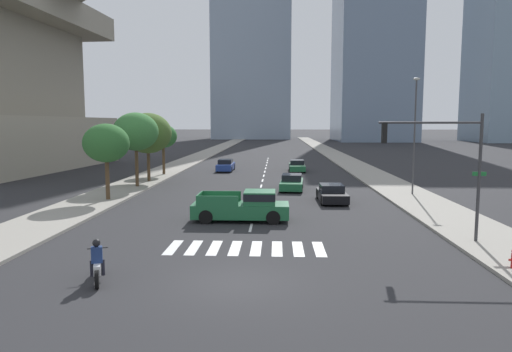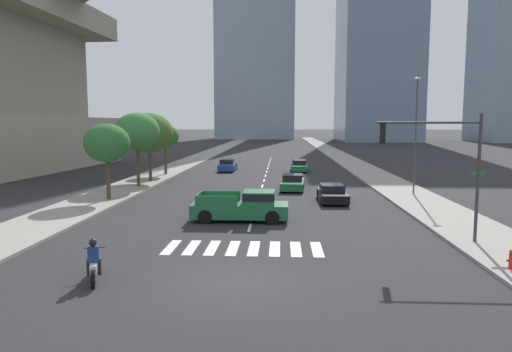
# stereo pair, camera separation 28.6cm
# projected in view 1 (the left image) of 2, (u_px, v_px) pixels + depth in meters

# --- Properties ---
(ground_plane) EXTENTS (800.00, 800.00, 0.00)m
(ground_plane) POSITION_uv_depth(u_px,v_px,m) (237.00, 283.00, 15.67)
(ground_plane) COLOR #28282B
(sidewalk_east) EXTENTS (4.00, 260.00, 0.15)m
(sidewalk_east) POSITION_uv_depth(u_px,v_px,m) (378.00, 178.00, 44.96)
(sidewalk_east) COLOR gray
(sidewalk_east) RESTS_ON ground
(sidewalk_west) EXTENTS (4.00, 260.00, 0.15)m
(sidewalk_west) POSITION_uv_depth(u_px,v_px,m) (151.00, 177.00, 45.93)
(sidewalk_west) COLOR gray
(sidewalk_west) RESTS_ON ground
(crosswalk_near) EXTENTS (6.75, 2.43, 0.01)m
(crosswalk_near) POSITION_uv_depth(u_px,v_px,m) (246.00, 248.00, 20.01)
(crosswalk_near) COLOR silver
(crosswalk_near) RESTS_ON ground
(lane_divider_center) EXTENTS (0.14, 50.00, 0.01)m
(lane_divider_center) POSITION_uv_depth(u_px,v_px,m) (264.00, 176.00, 47.81)
(lane_divider_center) COLOR silver
(lane_divider_center) RESTS_ON ground
(motorcycle_lead) EXTENTS (0.97, 2.01, 1.49)m
(motorcycle_lead) POSITION_uv_depth(u_px,v_px,m) (97.00, 265.00, 15.75)
(motorcycle_lead) COLOR black
(motorcycle_lead) RESTS_ON ground
(pickup_truck) EXTENTS (5.29, 2.02, 1.67)m
(pickup_truck) POSITION_uv_depth(u_px,v_px,m) (245.00, 206.00, 25.57)
(pickup_truck) COLOR #1E6038
(pickup_truck) RESTS_ON ground
(sedan_blue_0) EXTENTS (1.79, 4.56, 1.33)m
(sedan_blue_0) POSITION_uv_depth(u_px,v_px,m) (226.00, 166.00, 52.49)
(sedan_blue_0) COLOR navy
(sedan_blue_0) RESTS_ON ground
(sedan_green_1) EXTENTS (2.08, 4.63, 1.24)m
(sedan_green_1) POSITION_uv_depth(u_px,v_px,m) (292.00, 183.00, 37.65)
(sedan_green_1) COLOR #1E6038
(sedan_green_1) RESTS_ON ground
(sedan_black_2) EXTENTS (1.85, 4.25, 1.19)m
(sedan_black_2) POSITION_uv_depth(u_px,v_px,m) (332.00, 194.00, 31.83)
(sedan_black_2) COLOR black
(sedan_black_2) RESTS_ON ground
(sedan_green_3) EXTENTS (1.80, 4.79, 1.26)m
(sedan_green_3) POSITION_uv_depth(u_px,v_px,m) (297.00, 166.00, 52.22)
(sedan_green_3) COLOR #1E6038
(sedan_green_3) RESTS_ON ground
(traffic_signal_near) EXTENTS (4.72, 0.28, 5.62)m
(traffic_signal_near) POSITION_uv_depth(u_px,v_px,m) (441.00, 154.00, 20.31)
(traffic_signal_near) COLOR #333335
(traffic_signal_near) RESTS_ON sidewalk_east
(street_lamp_east) EXTENTS (0.50, 0.24, 8.49)m
(street_lamp_east) POSITION_uv_depth(u_px,v_px,m) (415.00, 128.00, 33.92)
(street_lamp_east) COLOR #3F3F42
(street_lamp_east) RESTS_ON sidewalk_east
(street_tree_nearest) EXTENTS (3.10, 3.10, 5.19)m
(street_tree_nearest) POSITION_uv_depth(u_px,v_px,m) (106.00, 143.00, 31.61)
(street_tree_nearest) COLOR #4C3823
(street_tree_nearest) RESTS_ON sidewalk_west
(street_tree_second) EXTENTS (3.69, 3.69, 6.09)m
(street_tree_second) POSITION_uv_depth(u_px,v_px,m) (136.00, 132.00, 38.24)
(street_tree_second) COLOR #4C3823
(street_tree_second) RESTS_ON sidewalk_west
(street_tree_third) EXTENTS (4.26, 4.26, 6.13)m
(street_tree_third) POSITION_uv_depth(u_px,v_px,m) (148.00, 133.00, 41.80)
(street_tree_third) COLOR #4C3823
(street_tree_third) RESTS_ON sidewalk_west
(street_tree_fourth) EXTENTS (2.81, 2.81, 5.10)m
(street_tree_fourth) POSITION_uv_depth(u_px,v_px,m) (163.00, 136.00, 47.46)
(street_tree_fourth) COLOR #4C3823
(street_tree_fourth) RESTS_ON sidewalk_west
(office_tower_center_skyline) EXTENTS (22.22, 28.74, 74.10)m
(office_tower_center_skyline) POSITION_uv_depth(u_px,v_px,m) (374.00, 20.00, 140.51)
(office_tower_center_skyline) COLOR slate
(office_tower_center_skyline) RESTS_ON ground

